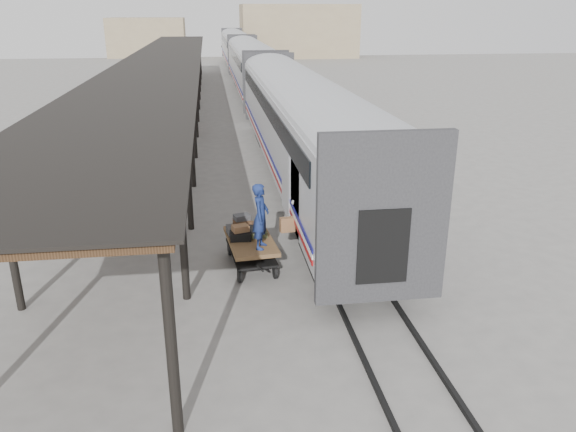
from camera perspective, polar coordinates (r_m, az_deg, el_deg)
The scene contains 11 objects.
ground at distance 16.80m, azimuth -5.41°, elevation -4.78°, with size 160.00×160.00×0.00m, color slate.
train at distance 49.36m, azimuth -3.68°, elevation 15.04°, with size 3.45×76.01×4.01m.
canopy at distance 39.46m, azimuth -12.51°, elevation 15.26°, with size 4.90×64.30×4.15m.
rails at distance 49.87m, azimuth -3.62°, elevation 12.04°, with size 1.54×150.00×0.12m.
building_far at distance 94.41m, azimuth 1.00°, elevation 18.29°, with size 18.00×10.00×8.00m, color tan.
building_left at distance 97.78m, azimuth -14.10°, elevation 17.20°, with size 12.00×8.00×6.00m, color tan.
baggage_cart at distance 16.31m, azimuth -3.81°, elevation -3.03°, with size 1.50×2.52×0.86m.
suitcase_stack at distance 16.48m, azimuth -4.34°, elevation -1.27°, with size 1.20×1.14×0.58m.
luggage_tug at distance 35.88m, azimuth -11.56°, elevation 9.46°, with size 1.51×1.85×1.42m.
porter at distance 15.31m, azimuth -2.79°, elevation -0.02°, with size 0.67×0.44×1.85m, color navy.
pedestrian at distance 33.17m, azimuth -13.23°, elevation 8.99°, with size 1.10×0.46×1.88m, color black.
Camera 1 is at (-0.52, -15.24, 7.05)m, focal length 35.00 mm.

